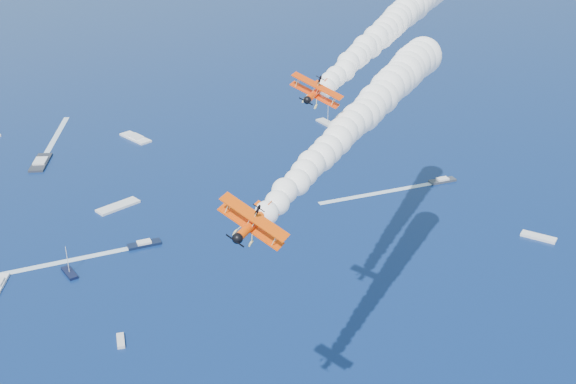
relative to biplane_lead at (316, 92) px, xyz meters
name	(u,v)px	position (x,y,z in m)	size (l,w,h in m)	color
biplane_lead	(316,92)	(0.00, 0.00, 0.00)	(7.13, 7.99, 4.82)	#FF4005
biplane_trail	(253,223)	(-19.40, -19.52, -7.32)	(7.93, 8.89, 5.36)	#FF4D05
smoke_trail_lead	(387,29)	(26.23, 19.86, 2.53)	(54.78, 43.21, 12.17)	white
smoke_trail_trail	(360,117)	(7.51, -0.59, -4.79)	(56.03, 41.50, 12.17)	white
spectator_boats	(105,216)	(-13.29, 95.15, -61.51)	(198.72, 193.26, 0.70)	black
boat_wakes	(112,223)	(-12.49, 90.94, -61.83)	(165.61, 154.08, 0.04)	white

